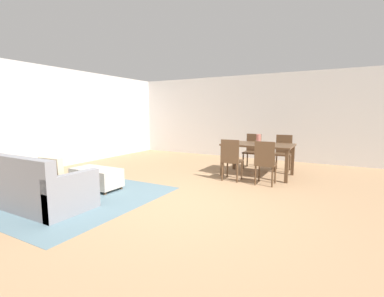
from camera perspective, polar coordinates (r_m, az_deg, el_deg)
name	(u,v)px	position (r m, az deg, el deg)	size (l,w,h in m)	color
ground_plane	(179,203)	(4.57, -2.74, -11.44)	(10.80, 10.80, 0.00)	#9E7A56
wall_back	(260,117)	(8.97, 14.27, 6.48)	(9.00, 0.12, 2.70)	beige
wall_left	(40,118)	(7.95, -29.64, 5.61)	(0.12, 11.00, 2.70)	beige
area_rug	(69,195)	(5.41, -24.69, -9.05)	(3.00, 2.80, 0.01)	slate
couch	(31,187)	(5.10, -31.05, -7.05)	(2.08, 0.88, 0.86)	gray
ottoman_table	(97,177)	(5.62, -19.63, -5.77)	(0.98, 0.51, 0.41)	#B7AD9E
dining_table	(258,148)	(6.55, 13.84, 0.17)	(1.59, 0.95, 0.76)	#513823
dining_chair_near_left	(231,158)	(5.92, 8.32, -1.91)	(0.41, 0.41, 0.92)	#513823
dining_chair_near_right	(265,161)	(5.69, 15.28, -2.49)	(0.42, 0.42, 0.92)	#513823
dining_chair_far_left	(253,149)	(7.45, 12.75, -0.07)	(0.41, 0.41, 0.92)	#513823
dining_chair_far_right	(283,151)	(7.33, 18.82, -0.41)	(0.42, 0.42, 0.92)	#513823
vase_centerpiece	(258,139)	(6.52, 13.95, 1.96)	(0.11, 0.11, 0.23)	#B26659
book_on_ottoman	(89,167)	(5.66, -21.09, -3.76)	(0.26, 0.20, 0.03)	silver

